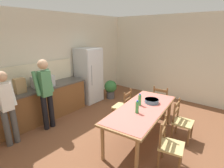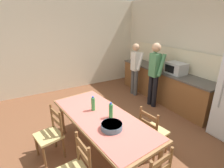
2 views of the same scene
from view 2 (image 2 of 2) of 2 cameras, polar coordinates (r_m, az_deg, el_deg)
ground_plane at (r=3.73m, az=0.79°, el=-17.77°), size 8.32×8.32×0.00m
wall_back at (r=4.92m, az=29.01°, el=7.99°), size 6.52×0.12×2.90m
wall_left at (r=6.02m, az=-15.34°, el=11.74°), size 0.12×5.20×2.90m
kitchen_counter at (r=5.41m, az=16.31°, el=-0.21°), size 3.20×0.66×0.92m
counter_splashback at (r=5.42m, az=19.47°, el=7.86°), size 3.16×0.03×0.60m
microwave at (r=4.95m, az=20.15°, el=4.84°), size 0.50×0.39×0.30m
paper_bag at (r=5.33m, az=15.30°, el=6.78°), size 0.24×0.16×0.36m
dining_table at (r=3.02m, az=-3.37°, el=-11.78°), size 2.26×1.14×0.78m
bottle_near_centre at (r=3.12m, az=-6.18°, el=-6.45°), size 0.07×0.07×0.27m
bottle_off_centre at (r=2.89m, az=-0.39°, el=-8.68°), size 0.07×0.07×0.27m
serving_bowl at (r=2.66m, az=-0.08°, el=-13.52°), size 0.32×0.32×0.09m
chair_side_far_right at (r=3.27m, az=13.02°, el=-14.93°), size 0.47×0.45×0.91m
chair_side_near_left at (r=3.31m, az=-19.44°, el=-15.28°), size 0.49×0.48×0.91m
person_at_sink at (r=5.44m, az=7.58°, el=5.56°), size 0.41×0.28×1.62m
person_at_counter at (r=4.77m, az=13.70°, el=3.83°), size 0.44×0.30×1.74m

